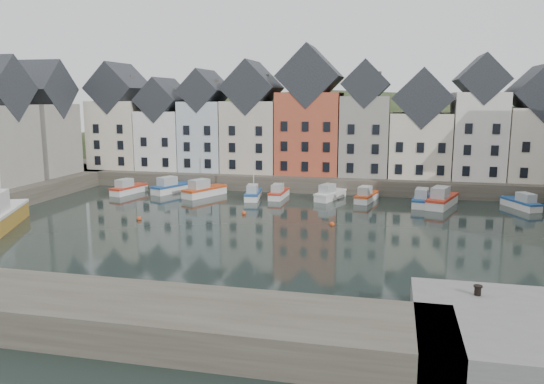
% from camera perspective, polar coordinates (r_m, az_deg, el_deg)
% --- Properties ---
extents(ground, '(260.00, 260.00, 0.00)m').
position_cam_1_polar(ground, '(49.62, -1.10, -4.62)').
color(ground, black).
rests_on(ground, ground).
extents(far_quay, '(90.00, 16.00, 2.00)m').
position_cam_1_polar(far_quay, '(78.30, 4.21, 1.57)').
color(far_quay, '#433D33').
rests_on(far_quay, ground).
extents(near_wall, '(50.00, 6.00, 2.00)m').
position_cam_1_polar(near_wall, '(34.72, -27.20, -10.64)').
color(near_wall, '#433D33').
rests_on(near_wall, ground).
extents(hillside, '(153.60, 70.40, 64.00)m').
position_cam_1_polar(hillside, '(107.65, 6.20, -6.42)').
color(hillside, '#252F17').
rests_on(hillside, ground).
extents(far_terrace, '(72.37, 8.16, 17.78)m').
position_cam_1_polar(far_terrace, '(75.11, 6.49, 7.21)').
color(far_terrace, beige).
rests_on(far_terrace, far_quay).
extents(left_terrace, '(7.65, 17.00, 15.69)m').
position_cam_1_polar(left_terrace, '(76.73, -25.67, 6.35)').
color(left_terrace, gray).
rests_on(left_terrace, left_quay).
extents(mooring_buoys, '(20.50, 5.50, 0.50)m').
position_cam_1_polar(mooring_buoys, '(55.60, -3.78, -2.86)').
color(mooring_buoys, '#C44217').
rests_on(mooring_buoys, ground).
extents(boat_a, '(3.01, 6.08, 2.24)m').
position_cam_1_polar(boat_a, '(73.03, -15.22, 0.35)').
color(boat_a, silver).
rests_on(boat_a, ground).
extents(boat_b, '(4.25, 6.61, 2.43)m').
position_cam_1_polar(boat_b, '(72.52, -10.76, 0.51)').
color(boat_b, silver).
rests_on(boat_b, ground).
extents(boat_c, '(4.55, 6.79, 2.51)m').
position_cam_1_polar(boat_c, '(69.13, -7.37, 0.16)').
color(boat_c, silver).
rests_on(boat_c, ground).
extents(boat_d, '(2.44, 5.65, 10.46)m').
position_cam_1_polar(boat_d, '(66.81, -2.05, -0.17)').
color(boat_d, silver).
rests_on(boat_d, ground).
extents(boat_e, '(1.80, 5.40, 2.06)m').
position_cam_1_polar(boat_e, '(67.45, 0.72, -0.12)').
color(boat_e, silver).
rests_on(boat_e, ground).
extents(boat_f, '(3.64, 6.02, 2.21)m').
position_cam_1_polar(boat_f, '(66.80, 6.22, -0.25)').
color(boat_f, silver).
rests_on(boat_f, ground).
extents(boat_g, '(2.92, 5.83, 2.14)m').
position_cam_1_polar(boat_g, '(66.24, 10.10, -0.45)').
color(boat_g, silver).
rests_on(boat_g, ground).
extents(boat_h, '(2.75, 6.28, 2.33)m').
position_cam_1_polar(boat_h, '(65.25, 15.84, -0.79)').
color(boat_h, silver).
rests_on(boat_h, ground).
extents(boat_i, '(4.33, 7.34, 2.69)m').
position_cam_1_polar(boat_i, '(65.12, 17.80, -0.82)').
color(boat_i, silver).
rests_on(boat_i, ground).
extents(boat_j, '(3.82, 5.74, 2.12)m').
position_cam_1_polar(boat_j, '(67.38, 25.28, -1.10)').
color(boat_j, silver).
rests_on(boat_j, ground).
extents(mooring_bollard, '(0.48, 0.48, 0.56)m').
position_cam_1_polar(mooring_bollard, '(31.45, 21.26, -9.78)').
color(mooring_bollard, black).
rests_on(mooring_bollard, near_quay).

